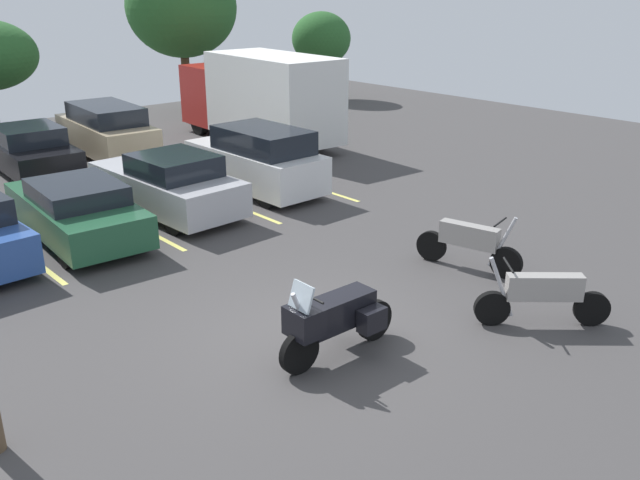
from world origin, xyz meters
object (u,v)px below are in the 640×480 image
motorcycle_third (469,243)px  car_silver (168,184)px  motorcycle_touring (334,318)px  car_far_tan (107,131)px  car_white (257,160)px  box_truck (260,97)px  car_green (77,210)px  motorcycle_second (542,295)px  car_far_black (29,150)px

motorcycle_third → car_silver: bearing=110.2°
motorcycle_touring → car_far_tan: size_ratio=0.47×
car_white → box_truck: box_truck is taller
car_green → box_truck: size_ratio=0.64×
motorcycle_touring → car_green: size_ratio=0.48×
motorcycle_touring → motorcycle_second: size_ratio=1.27×
motorcycle_touring → motorcycle_third: size_ratio=1.02×
motorcycle_third → car_far_black: 14.00m
motorcycle_touring → car_far_tan: bearing=77.5°
car_white → car_silver: bearing=-179.3°
car_green → car_silver: size_ratio=1.00×
car_white → car_far_black: bearing=122.6°
car_green → car_far_black: car_far_black is taller
box_truck → motorcycle_second: bearing=-109.0°
motorcycle_touring → car_white: bearing=60.5°
motorcycle_third → motorcycle_touring: bearing=-170.6°
motorcycle_touring → motorcycle_second: 3.67m
car_silver → car_far_black: size_ratio=0.96×
motorcycle_third → car_green: 8.63m
box_truck → car_silver: bearing=-143.7°
car_green → box_truck: box_truck is taller
car_white → car_far_tan: size_ratio=0.91×
motorcycle_touring → car_far_black: 14.21m
motorcycle_touring → car_green: motorcycle_touring is taller
car_green → car_far_black: size_ratio=0.96×
motorcycle_third → car_green: (-5.13, 6.93, 0.11)m
motorcycle_second → motorcycle_third: 2.50m
car_far_black → car_far_tan: car_far_tan is taller
motorcycle_second → box_truck: box_truck is taller
motorcycle_touring → car_silver: 8.13m
car_far_black → box_truck: size_ratio=0.67×
motorcycle_second → car_far_tan: car_far_tan is taller
car_silver → car_white: (2.79, 0.04, 0.15)m
motorcycle_third → car_far_tan: 13.76m
motorcycle_touring → car_green: (-0.76, 7.66, -0.00)m
car_silver → box_truck: 8.15m
motorcycle_third → car_far_black: car_far_black is taller
car_far_black → car_far_tan: bearing=5.2°
car_silver → car_far_tan: size_ratio=0.96×
car_far_black → motorcycle_second: bearing=-80.0°
motorcycle_touring → car_silver: size_ratio=0.49×
car_green → car_far_tan: bearing=59.7°
motorcycle_second → car_far_black: car_far_black is taller
car_silver → car_white: car_white is taller
car_far_tan → box_truck: box_truck is taller
car_green → motorcycle_third: bearing=-53.5°
car_silver → car_white: 2.80m
motorcycle_second → car_green: car_green is taller
car_white → motorcycle_second: bearing=-97.1°
motorcycle_third → car_far_black: (-3.82, 13.47, 0.14)m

